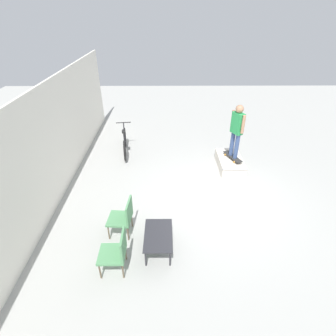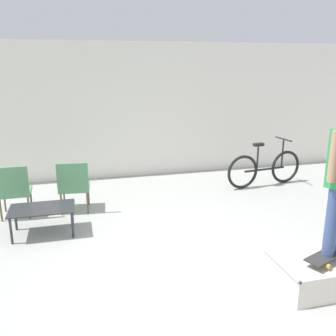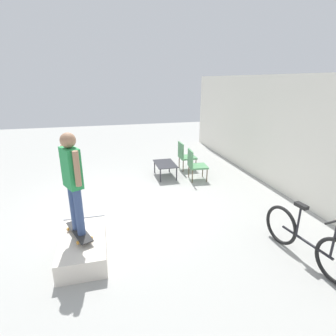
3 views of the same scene
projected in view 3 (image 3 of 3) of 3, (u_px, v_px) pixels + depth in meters
ground_plane at (121, 207)px, 6.21m from camera, size 24.00×24.00×0.00m
house_wall_back at (285, 136)px, 6.71m from camera, size 12.00×0.06×3.00m
skate_ramp_box at (83, 246)px, 4.46m from camera, size 1.40×0.75×0.37m
skateboard_on_ramp at (79, 232)px, 4.43m from camera, size 0.83×0.50×0.07m
person_skater at (72, 176)px, 4.11m from camera, size 0.52×0.35×1.68m
coffee_table at (165, 165)px, 8.04m from camera, size 0.96×0.59×0.43m
patio_chair_left at (185, 155)px, 8.64m from camera, size 0.53×0.53×0.93m
patio_chair_right at (195, 164)px, 7.74m from camera, size 0.56×0.56×0.93m
bicycle at (306, 240)px, 4.27m from camera, size 1.80×0.52×1.00m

